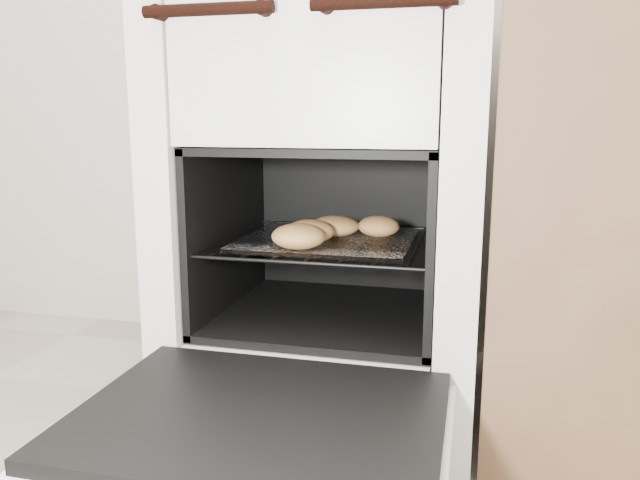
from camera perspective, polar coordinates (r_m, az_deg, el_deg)
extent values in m
cube|color=silver|center=(1.50, 1.65, 3.79)|extent=(0.67, 0.71, 1.03)
cylinder|color=black|center=(1.19, -10.28, 20.04)|extent=(0.25, 0.02, 0.02)
cylinder|color=black|center=(1.10, 5.76, 20.87)|extent=(0.25, 0.02, 0.02)
cube|color=black|center=(1.04, -5.56, -15.90)|extent=(0.58, 0.45, 0.03)
cube|color=silver|center=(1.05, -5.54, -16.87)|extent=(0.60, 0.47, 0.02)
cylinder|color=black|center=(1.50, -8.10, 0.30)|extent=(0.01, 0.47, 0.01)
cylinder|color=black|center=(1.39, 10.51, -0.60)|extent=(0.01, 0.47, 0.01)
cylinder|color=black|center=(1.22, -1.53, -2.13)|extent=(0.48, 0.01, 0.01)
cylinder|color=black|center=(1.64, 2.64, 1.35)|extent=(0.48, 0.01, 0.01)
cylinder|color=black|center=(1.48, -6.70, 0.24)|extent=(0.01, 0.45, 0.01)
cylinder|color=black|center=(1.46, -4.25, 0.12)|extent=(0.01, 0.45, 0.01)
cylinder|color=black|center=(1.44, -1.72, -0.01)|extent=(0.01, 0.45, 0.01)
cylinder|color=black|center=(1.43, 0.87, -0.13)|extent=(0.01, 0.45, 0.01)
cylinder|color=black|center=(1.41, 3.51, -0.26)|extent=(0.01, 0.45, 0.01)
cylinder|color=black|center=(1.40, 6.19, -0.39)|extent=(0.01, 0.45, 0.01)
cylinder|color=black|center=(1.40, 8.91, -0.52)|extent=(0.01, 0.45, 0.01)
cube|color=silver|center=(1.40, 0.66, -0.04)|extent=(0.38, 0.33, 0.01)
ellipsoid|color=tan|center=(1.36, -0.91, 0.83)|extent=(0.12, 0.12, 0.05)
ellipsoid|color=tan|center=(1.43, 1.40, 1.31)|extent=(0.13, 0.13, 0.05)
ellipsoid|color=tan|center=(1.43, 5.40, 1.28)|extent=(0.13, 0.13, 0.05)
ellipsoid|color=tan|center=(1.29, -1.98, 0.35)|extent=(0.15, 0.15, 0.05)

